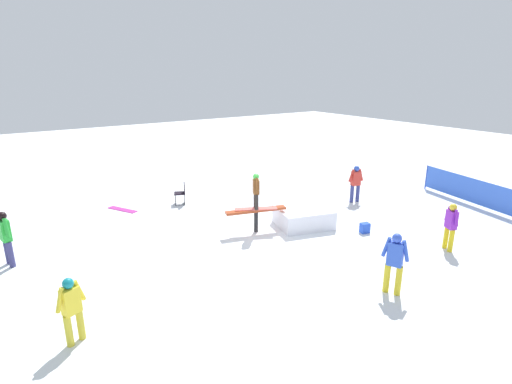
{
  "coord_description": "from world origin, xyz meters",
  "views": [
    {
      "loc": [
        7.12,
        10.38,
        5.26
      ],
      "look_at": [
        0.0,
        0.0,
        1.41
      ],
      "focal_mm": 28.0,
      "sensor_mm": 36.0,
      "label": 1
    }
  ],
  "objects_px": {
    "bystander_yellow": "(72,307)",
    "folding_chair": "(181,194)",
    "bystander_purple": "(451,224)",
    "main_rider_on_rail": "(256,192)",
    "bystander_green": "(6,236)",
    "loose_snowboard_magenta": "(122,210)",
    "rail_feature": "(256,213)",
    "backpack_on_snow": "(365,228)",
    "bystander_red": "(356,182)",
    "bystander_blue": "(395,260)"
  },
  "relations": [
    {
      "from": "loose_snowboard_magenta",
      "to": "main_rider_on_rail",
      "type": "bearing_deg",
      "value": 4.78
    },
    {
      "from": "backpack_on_snow",
      "to": "main_rider_on_rail",
      "type": "bearing_deg",
      "value": 158.24
    },
    {
      "from": "main_rider_on_rail",
      "to": "bystander_red",
      "type": "bearing_deg",
      "value": -149.26
    },
    {
      "from": "folding_chair",
      "to": "loose_snowboard_magenta",
      "type": "bearing_deg",
      "value": -82.23
    },
    {
      "from": "main_rider_on_rail",
      "to": "folding_chair",
      "type": "bearing_deg",
      "value": -51.31
    },
    {
      "from": "rail_feature",
      "to": "main_rider_on_rail",
      "type": "xyz_separation_m",
      "value": [
        0.0,
        0.0,
        0.72
      ]
    },
    {
      "from": "main_rider_on_rail",
      "to": "bystander_yellow",
      "type": "relative_size",
      "value": 0.97
    },
    {
      "from": "bystander_red",
      "to": "folding_chair",
      "type": "bearing_deg",
      "value": -17.72
    },
    {
      "from": "main_rider_on_rail",
      "to": "bystander_purple",
      "type": "height_order",
      "value": "main_rider_on_rail"
    },
    {
      "from": "loose_snowboard_magenta",
      "to": "rail_feature",
      "type": "bearing_deg",
      "value": 4.78
    },
    {
      "from": "bystander_yellow",
      "to": "loose_snowboard_magenta",
      "type": "xyz_separation_m",
      "value": [
        -3.16,
        -7.5,
        -0.79
      ]
    },
    {
      "from": "bystander_blue",
      "to": "bystander_green",
      "type": "bearing_deg",
      "value": -156.79
    },
    {
      "from": "rail_feature",
      "to": "main_rider_on_rail",
      "type": "distance_m",
      "value": 0.72
    },
    {
      "from": "bystander_red",
      "to": "bystander_green",
      "type": "xyz_separation_m",
      "value": [
        12.28,
        -1.57,
        0.03
      ]
    },
    {
      "from": "rail_feature",
      "to": "bystander_red",
      "type": "xyz_separation_m",
      "value": [
        -5.21,
        -0.34,
        0.19
      ]
    },
    {
      "from": "bystander_red",
      "to": "loose_snowboard_magenta",
      "type": "distance_m",
      "value": 9.46
    },
    {
      "from": "bystander_green",
      "to": "backpack_on_snow",
      "type": "relative_size",
      "value": 4.67
    },
    {
      "from": "bystander_yellow",
      "to": "backpack_on_snow",
      "type": "distance_m",
      "value": 9.27
    },
    {
      "from": "bystander_blue",
      "to": "bystander_red",
      "type": "height_order",
      "value": "bystander_blue"
    },
    {
      "from": "bystander_yellow",
      "to": "backpack_on_snow",
      "type": "xyz_separation_m",
      "value": [
        -9.23,
        -0.55,
        -0.64
      ]
    },
    {
      "from": "bystander_blue",
      "to": "bystander_purple",
      "type": "height_order",
      "value": "bystander_blue"
    },
    {
      "from": "bystander_yellow",
      "to": "bystander_red",
      "type": "distance_m",
      "value": 11.85
    },
    {
      "from": "main_rider_on_rail",
      "to": "bystander_blue",
      "type": "height_order",
      "value": "main_rider_on_rail"
    },
    {
      "from": "main_rider_on_rail",
      "to": "bystander_yellow",
      "type": "bearing_deg",
      "value": 50.41
    },
    {
      "from": "backpack_on_snow",
      "to": "bystander_blue",
      "type": "bearing_deg",
      "value": -115.43
    },
    {
      "from": "rail_feature",
      "to": "bystander_green",
      "type": "bearing_deg",
      "value": 0.78
    },
    {
      "from": "backpack_on_snow",
      "to": "rail_feature",
      "type": "bearing_deg",
      "value": 158.24
    },
    {
      "from": "bystander_purple",
      "to": "main_rider_on_rail",
      "type": "bearing_deg",
      "value": -111.7
    },
    {
      "from": "bystander_yellow",
      "to": "folding_chair",
      "type": "relative_size",
      "value": 1.63
    },
    {
      "from": "folding_chair",
      "to": "backpack_on_snow",
      "type": "distance_m",
      "value": 7.39
    },
    {
      "from": "folding_chair",
      "to": "backpack_on_snow",
      "type": "bearing_deg",
      "value": 54.95
    },
    {
      "from": "bystander_purple",
      "to": "bystander_red",
      "type": "bearing_deg",
      "value": -167.41
    },
    {
      "from": "bystander_yellow",
      "to": "bystander_blue",
      "type": "bearing_deg",
      "value": -42.3
    },
    {
      "from": "bystander_yellow",
      "to": "bystander_red",
      "type": "height_order",
      "value": "bystander_red"
    },
    {
      "from": "bystander_yellow",
      "to": "bystander_green",
      "type": "xyz_separation_m",
      "value": [
        0.82,
        -4.6,
        0.08
      ]
    },
    {
      "from": "bystander_yellow",
      "to": "backpack_on_snow",
      "type": "height_order",
      "value": "bystander_yellow"
    },
    {
      "from": "rail_feature",
      "to": "bystander_red",
      "type": "bearing_deg",
      "value": -160.45
    },
    {
      "from": "bystander_green",
      "to": "folding_chair",
      "type": "relative_size",
      "value": 1.81
    },
    {
      "from": "main_rider_on_rail",
      "to": "bystander_purple",
      "type": "distance_m",
      "value": 6.05
    },
    {
      "from": "folding_chair",
      "to": "bystander_purple",
      "type": "bearing_deg",
      "value": 53.07
    },
    {
      "from": "bystander_yellow",
      "to": "bystander_purple",
      "type": "height_order",
      "value": "bystander_purple"
    },
    {
      "from": "rail_feature",
      "to": "main_rider_on_rail",
      "type": "relative_size",
      "value": 1.49
    },
    {
      "from": "bystander_yellow",
      "to": "bystander_green",
      "type": "height_order",
      "value": "bystander_green"
    },
    {
      "from": "rail_feature",
      "to": "main_rider_on_rail",
      "type": "height_order",
      "value": "main_rider_on_rail"
    },
    {
      "from": "bystander_red",
      "to": "main_rider_on_rail",
      "type": "bearing_deg",
      "value": 18.22
    },
    {
      "from": "rail_feature",
      "to": "bystander_yellow",
      "type": "relative_size",
      "value": 1.44
    },
    {
      "from": "bystander_yellow",
      "to": "rail_feature",
      "type": "bearing_deg",
      "value": 0.56
    },
    {
      "from": "folding_chair",
      "to": "bystander_yellow",
      "type": "bearing_deg",
      "value": -14.5
    },
    {
      "from": "main_rider_on_rail",
      "to": "loose_snowboard_magenta",
      "type": "xyz_separation_m",
      "value": [
        3.09,
        -4.8,
        -1.39
      ]
    },
    {
      "from": "bystander_purple",
      "to": "bystander_green",
      "type": "xyz_separation_m",
      "value": [
        11.09,
        -6.39,
        0.06
      ]
    }
  ]
}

